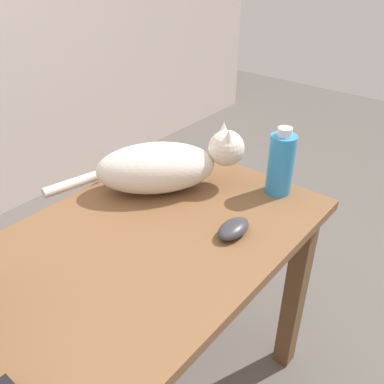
% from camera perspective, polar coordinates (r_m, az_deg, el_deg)
% --- Properties ---
extents(desk, '(1.62, 0.64, 0.73)m').
position_cam_1_polar(desk, '(1.04, -19.19, -18.81)').
color(desk, brown).
rests_on(desk, ground_plane).
extents(cat, '(0.48, 0.43, 0.20)m').
position_cam_1_polar(cat, '(1.26, -3.95, 3.68)').
color(cat, silver).
rests_on(cat, desk).
extents(computer_mouse, '(0.11, 0.06, 0.04)m').
position_cam_1_polar(computer_mouse, '(1.10, 5.73, -5.04)').
color(computer_mouse, '#333338').
rests_on(computer_mouse, desk).
extents(water_bottle, '(0.08, 0.08, 0.21)m').
position_cam_1_polar(water_bottle, '(1.26, 12.14, 3.87)').
color(water_bottle, '#2D8CD1').
rests_on(water_bottle, desk).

